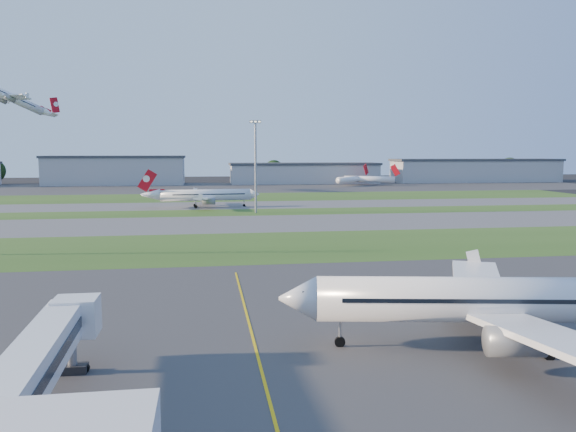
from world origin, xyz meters
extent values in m
plane|color=black|center=(0.00, 0.00, 0.00)|extent=(700.00, 700.00, 0.00)
cube|color=#333335|center=(0.00, 0.00, 0.01)|extent=(300.00, 70.00, 0.01)
cube|color=#2C4E1A|center=(0.00, 52.00, 0.01)|extent=(300.00, 34.00, 0.01)
cube|color=#515154|center=(0.00, 85.00, 0.01)|extent=(300.00, 32.00, 0.01)
cube|color=#2C4E1A|center=(0.00, 110.00, 0.01)|extent=(300.00, 18.00, 0.01)
cube|color=#515154|center=(0.00, 132.00, 0.01)|extent=(300.00, 26.00, 0.01)
cube|color=#2C4E1A|center=(0.00, 165.00, 0.01)|extent=(300.00, 40.00, 0.01)
cube|color=#333335|center=(0.00, 225.00, 0.01)|extent=(400.00, 80.00, 0.01)
cube|color=gold|center=(5.00, 0.00, 0.00)|extent=(0.25, 60.00, 0.02)
cube|color=white|center=(-9.80, -14.00, 4.00)|extent=(3.44, 24.08, 2.60)
cube|color=black|center=(-9.80, -14.00, 4.00)|extent=(3.59, 24.08, 0.80)
cube|color=white|center=(-9.50, -2.60, 4.00)|extent=(3.40, 3.00, 3.00)
cylinder|color=gray|center=(-9.50, -4.50, 1.60)|extent=(0.70, 0.70, 3.20)
cube|color=black|center=(-9.50, -4.50, 0.35)|extent=(2.20, 1.20, 0.70)
cylinder|color=white|center=(25.64, -4.04, 4.34)|extent=(31.23, 9.14, 3.93)
cube|color=white|center=(25.25, -12.37, 3.83)|extent=(5.78, 15.81, 1.60)
cube|color=white|center=(28.06, 3.94, 3.83)|extent=(10.51, 16.07, 1.60)
cylinder|color=gray|center=(24.11, -9.86, 2.69)|extent=(4.68, 3.08, 2.38)
cylinder|color=gray|center=(26.14, 1.96, 2.69)|extent=(4.68, 3.08, 2.38)
cylinder|color=white|center=(1.15, 126.44, 3.85)|extent=(27.69, 5.37, 3.49)
cube|color=#B00B15|center=(-16.23, 125.24, 8.53)|extent=(5.96, 0.73, 6.94)
cube|color=white|center=(-0.27, 133.70, 3.39)|extent=(8.17, 14.36, 1.42)
cube|color=white|center=(0.74, 119.06, 3.39)|extent=(6.46, 14.27, 1.42)
cylinder|color=gray|center=(1.24, 131.78, 2.38)|extent=(3.99, 2.37, 2.11)
cylinder|color=gray|center=(1.98, 121.17, 2.38)|extent=(3.99, 2.37, 2.11)
cylinder|color=white|center=(-80.00, 205.68, 40.34)|extent=(26.30, 19.62, 3.71)
cube|color=#B00B15|center=(-64.67, 216.16, 45.32)|extent=(5.43, 3.86, 7.40)
cube|color=white|center=(-74.78, 199.78, 39.85)|extent=(13.88, 13.03, 1.51)
cube|color=white|center=(-83.61, 212.68, 39.85)|extent=(9.23, 15.27, 1.51)
cylinder|color=gray|center=(-77.20, 200.72, 38.78)|extent=(4.66, 4.17, 2.25)
cylinder|color=gray|center=(-83.60, 210.08, 38.78)|extent=(4.66, 4.17, 2.25)
cylinder|color=white|center=(75.48, 229.39, 3.20)|extent=(21.23, 20.04, 3.20)
cube|color=#B00B15|center=(85.00, 238.24, 8.00)|extent=(4.00, 3.74, 6.16)
cylinder|color=white|center=(84.61, 230.25, 3.20)|extent=(24.52, 14.88, 3.20)
cube|color=#B00B15|center=(96.13, 224.22, 8.00)|extent=(4.72, 2.66, 6.16)
cylinder|color=gray|center=(15.00, 108.00, 12.50)|extent=(0.60, 0.60, 25.00)
cube|color=gray|center=(15.00, 108.00, 25.40)|extent=(3.20, 0.50, 0.80)
cube|color=#FFF2CC|center=(15.00, 108.00, 25.40)|extent=(2.80, 0.70, 0.35)
cube|color=#989A9F|center=(-45.00, 255.00, 7.00)|extent=(70.00, 22.00, 14.00)
cube|color=#383A3F|center=(-45.00, 255.00, 14.60)|extent=(71.40, 23.00, 1.20)
cube|color=#989A9F|center=(55.00, 255.00, 5.00)|extent=(80.00, 22.00, 10.00)
cube|color=#383A3F|center=(55.00, 255.00, 10.60)|extent=(81.60, 23.00, 1.20)
cube|color=#989A9F|center=(155.00, 255.00, 6.00)|extent=(95.00, 22.00, 12.00)
cube|color=#383A3F|center=(155.00, 255.00, 12.60)|extent=(96.90, 23.00, 1.20)
cylinder|color=black|center=(-20.00, 266.00, 1.80)|extent=(1.00, 1.00, 3.60)
sphere|color=black|center=(-20.00, 266.00, 5.85)|extent=(9.90, 9.90, 9.90)
cylinder|color=black|center=(40.00, 269.00, 2.10)|extent=(1.00, 1.00, 4.20)
sphere|color=black|center=(40.00, 269.00, 6.83)|extent=(11.55, 11.55, 11.55)
cylinder|color=black|center=(115.00, 267.00, 1.90)|extent=(1.00, 1.00, 3.80)
sphere|color=black|center=(115.00, 267.00, 6.17)|extent=(10.45, 10.45, 10.45)
cylinder|color=black|center=(185.00, 271.00, 2.30)|extent=(1.00, 1.00, 4.60)
sphere|color=black|center=(185.00, 271.00, 7.48)|extent=(12.65, 12.65, 12.65)
camera|label=1|loc=(0.84, -48.28, 17.06)|focal=35.00mm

